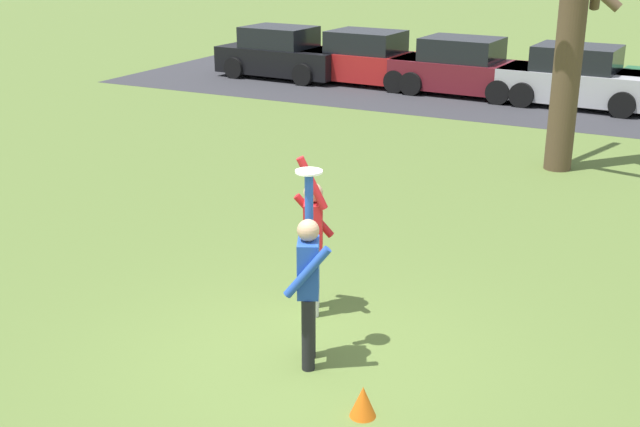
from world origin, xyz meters
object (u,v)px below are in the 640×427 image
at_px(frisbee_disc, 309,172).
at_px(parked_car_black, 282,55).
at_px(person_catcher, 308,280).
at_px(parked_car_red, 369,60).
at_px(parked_car_silver, 579,79).
at_px(field_cone_orange, 363,401).
at_px(person_defender, 313,237).
at_px(parked_car_maroon, 465,69).
at_px(bare_tree_tall, 571,12).

height_order(frisbee_disc, parked_car_black, frisbee_disc).
distance_m(person_catcher, parked_car_red, 16.86).
distance_m(parked_car_red, parked_car_silver, 6.30).
distance_m(parked_car_black, field_cone_orange, 19.00).
relative_size(person_catcher, parked_car_black, 0.50).
xyz_separation_m(person_defender, parked_car_maroon, (-2.58, 14.28, -0.25)).
relative_size(parked_car_silver, bare_tree_tall, 0.73).
distance_m(person_catcher, bare_tree_tall, 9.10).
distance_m(person_defender, parked_car_maroon, 14.51).
bearing_deg(parked_car_black, person_defender, -56.02).
bearing_deg(parked_car_silver, frisbee_disc, -87.57).
distance_m(frisbee_disc, parked_car_maroon, 15.56).
bearing_deg(parked_car_silver, field_cone_orange, -83.81).
distance_m(parked_car_black, parked_car_red, 2.91).
bearing_deg(bare_tree_tall, parked_car_maroon, 120.95).
xyz_separation_m(person_catcher, field_cone_orange, (0.93, -0.66, -0.82)).
height_order(person_defender, frisbee_disc, frisbee_disc).
height_order(parked_car_red, parked_car_maroon, same).
height_order(person_catcher, parked_car_silver, person_catcher).
height_order(parked_car_black, parked_car_red, same).
relative_size(person_defender, field_cone_orange, 6.39).
distance_m(person_catcher, frisbee_disc, 1.13).
distance_m(person_defender, field_cone_orange, 2.45).
xyz_separation_m(parked_car_red, parked_car_maroon, (3.08, -0.27, 0.00)).
relative_size(parked_car_black, field_cone_orange, 13.10).
relative_size(parked_car_red, bare_tree_tall, 0.73).
bearing_deg(frisbee_disc, parked_car_red, 111.48).
relative_size(frisbee_disc, parked_car_red, 0.07).
bearing_deg(field_cone_orange, parked_car_silver, 93.04).
height_order(parked_car_maroon, field_cone_orange, parked_car_maroon).
relative_size(frisbee_disc, parked_car_maroon, 0.07).
distance_m(parked_car_black, parked_car_silver, 9.19).
height_order(person_catcher, parked_car_maroon, person_catcher).
distance_m(parked_car_maroon, bare_tree_tall, 8.00).
xyz_separation_m(frisbee_disc, parked_car_maroon, (-3.01, 15.21, -1.37)).
bearing_deg(person_catcher, person_defender, 0.00).
xyz_separation_m(parked_car_silver, bare_tree_tall, (0.74, -6.35, 2.28)).
distance_m(parked_car_red, bare_tree_tall, 10.06).
relative_size(person_defender, bare_tree_tall, 0.35).
xyz_separation_m(parked_car_silver, field_cone_orange, (0.84, -15.85, -0.57)).
bearing_deg(bare_tree_tall, parked_car_silver, 96.67).
bearing_deg(person_catcher, parked_car_maroon, -13.76).
relative_size(person_catcher, parked_car_red, 0.50).
distance_m(frisbee_disc, field_cone_orange, 2.35).
height_order(parked_car_black, field_cone_orange, parked_car_black).
relative_size(person_defender, parked_car_silver, 0.49).
bearing_deg(parked_car_silver, parked_car_black, -178.62).
distance_m(parked_car_red, parked_car_maroon, 3.09).
xyz_separation_m(bare_tree_tall, field_cone_orange, (0.10, -9.49, -2.84)).
bearing_deg(frisbee_disc, field_cone_orange, -39.86).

